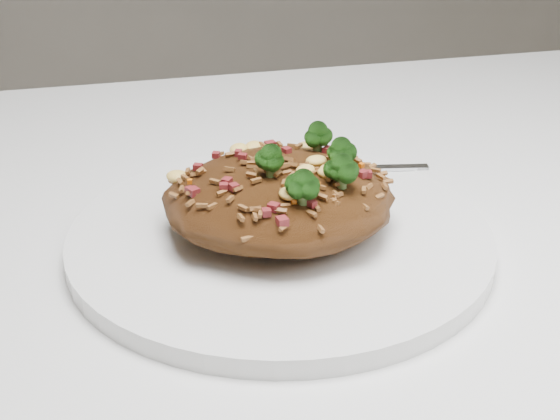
# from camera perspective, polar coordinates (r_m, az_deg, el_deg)

# --- Properties ---
(dining_table) EXTENTS (1.20, 0.80, 0.75)m
(dining_table) POSITION_cam_1_polar(r_m,az_deg,el_deg) (0.62, -1.69, -9.33)
(dining_table) COLOR white
(dining_table) RESTS_ON ground
(plate) EXTENTS (0.30, 0.30, 0.01)m
(plate) POSITION_cam_1_polar(r_m,az_deg,el_deg) (0.56, 0.00, -2.01)
(plate) COLOR white
(plate) RESTS_ON dining_table
(fried_rice) EXTENTS (0.16, 0.15, 0.07)m
(fried_rice) POSITION_cam_1_polar(r_m,az_deg,el_deg) (0.54, 0.09, 1.60)
(fried_rice) COLOR brown
(fried_rice) RESTS_ON plate
(fork) EXTENTS (0.16, 0.05, 0.00)m
(fork) POSITION_cam_1_polar(r_m,az_deg,el_deg) (0.65, 4.47, 3.02)
(fork) COLOR silver
(fork) RESTS_ON plate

